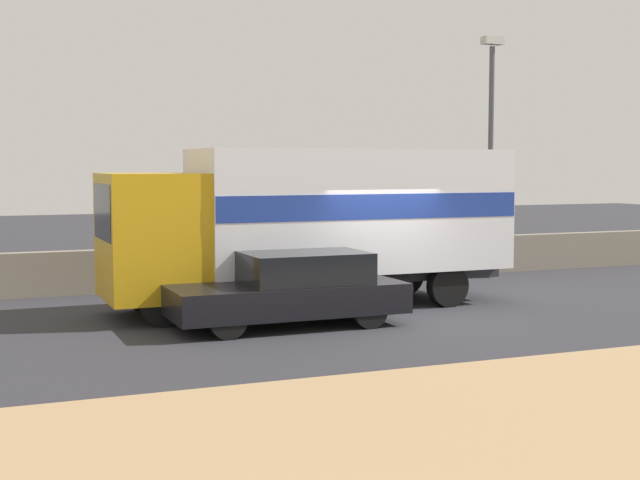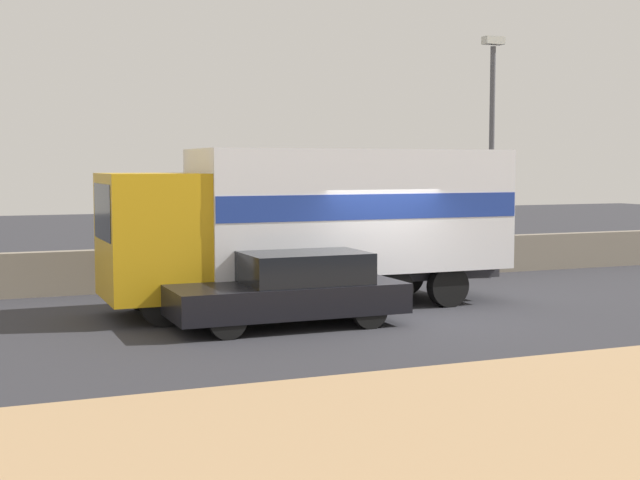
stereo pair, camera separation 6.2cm
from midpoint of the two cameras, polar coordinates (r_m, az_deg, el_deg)
ground_plane at (r=17.49m, az=5.25°, el=-5.04°), size 80.00×80.00×0.00m
stone_wall_backdrop at (r=22.62m, az=-1.47°, el=-1.47°), size 60.00×0.35×1.02m
street_lamp at (r=23.88m, az=11.01°, el=6.43°), size 0.56×0.28×6.31m
box_truck at (r=18.62m, az=0.02°, el=1.49°), size 8.50×2.43×3.31m
car_hatchback at (r=16.58m, az=-1.79°, el=-3.14°), size 4.35×1.87×1.38m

